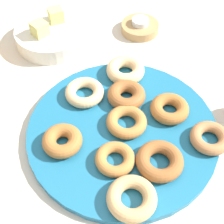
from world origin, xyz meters
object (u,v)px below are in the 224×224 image
object	(u,v)px
donut_2	(210,138)
donut_7	(126,95)
donut_4	(170,109)
donut_9	(115,159)
donut_3	(84,92)
donut_1	(62,141)
tealight	(140,22)
melon_chunk_right	(56,15)
fruit_bowl	(52,35)
donut_0	(128,123)
candle_holder	(140,28)
melon_chunk_left	(39,29)
donut_8	(160,161)
donut_6	(125,70)
donut_plate	(122,131)
donut_5	(132,198)

from	to	relation	value
donut_2	donut_7	bearing A→B (deg)	98.49
donut_4	donut_9	distance (m)	0.17
donut_3	donut_4	bearing A→B (deg)	-61.71
donut_1	tealight	world-z (taller)	donut_1
donut_4	melon_chunk_right	world-z (taller)	melon_chunk_right
donut_4	fruit_bowl	xyz separation A→B (m)	(-0.00, 0.38, -0.01)
donut_0	candle_holder	xyz separation A→B (m)	(0.28, 0.20, -0.02)
melon_chunk_left	donut_7	bearing A→B (deg)	-89.74
donut_2	candle_holder	bearing A→B (deg)	60.24
tealight	donut_8	bearing A→B (deg)	-135.33
donut_6	candle_holder	world-z (taller)	donut_6
donut_4	donut_9	world-z (taller)	donut_4
melon_chunk_left	melon_chunk_right	bearing A→B (deg)	12.09
donut_plate	donut_6	world-z (taller)	donut_6
donut_7	candle_holder	size ratio (longest dim) A/B	0.82
donut_0	donut_plate	bearing A→B (deg)	158.05
donut_5	donut_9	world-z (taller)	donut_5
candle_holder	melon_chunk_left	distance (m)	0.27
donut_6	donut_7	size ratio (longest dim) A/B	1.07
donut_4	donut_6	xyz separation A→B (m)	(0.02, 0.15, 0.00)
donut_plate	donut_5	xyz separation A→B (m)	(-0.11, -0.12, 0.02)
donut_4	donut_8	bearing A→B (deg)	-151.40
donut_7	candle_holder	distance (m)	0.27
donut_3	donut_5	bearing A→B (deg)	-116.17
donut_5	fruit_bowl	xyz separation A→B (m)	(0.21, 0.46, -0.01)
donut_9	fruit_bowl	world-z (taller)	fruit_bowl
donut_0	donut_8	bearing A→B (deg)	-105.18
donut_2	donut_7	world-z (taller)	donut_7
donut_plate	donut_6	bearing A→B (deg)	39.48
donut_3	donut_8	xyz separation A→B (m)	(-0.03, -0.23, 0.00)
donut_1	fruit_bowl	distance (m)	0.35
donut_3	donut_6	world-z (taller)	donut_6
fruit_bowl	melon_chunk_left	bearing A→B (deg)	180.00
donut_6	donut_8	distance (m)	0.25
donut_7	tealight	xyz separation A→B (m)	(0.23, 0.15, -0.00)
donut_1	donut_2	bearing A→B (deg)	-45.40
tealight	donut_5	bearing A→B (deg)	-141.82
donut_6	tealight	xyz separation A→B (m)	(0.17, 0.10, 0.00)
donut_8	tealight	bearing A→B (deg)	44.67
donut_2	donut_7	xyz separation A→B (m)	(-0.03, 0.20, 0.00)
donut_3	donut_8	size ratio (longest dim) A/B	0.95
donut_7	candle_holder	xyz separation A→B (m)	(0.23, 0.15, -0.02)
fruit_bowl	donut_8	bearing A→B (deg)	-104.30
donut_3	tealight	bearing A→B (deg)	14.75
donut_4	tealight	distance (m)	0.31
donut_0	fruit_bowl	world-z (taller)	fruit_bowl
donut_4	tealight	bearing A→B (deg)	51.47
donut_1	donut_7	bearing A→B (deg)	-4.15
donut_2	donut_5	world-z (taller)	donut_5
donut_plate	melon_chunk_left	xyz separation A→B (m)	(0.06, 0.34, 0.05)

